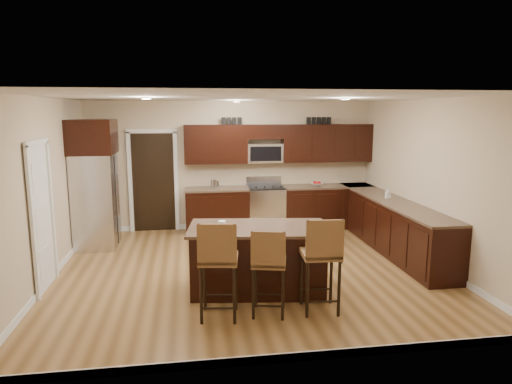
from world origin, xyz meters
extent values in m
plane|color=olive|center=(0.00, 0.00, 0.00)|extent=(6.00, 6.00, 0.00)
plane|color=silver|center=(0.00, 0.00, 2.70)|extent=(6.00, 6.00, 0.00)
plane|color=#C4AF8D|center=(0.00, 2.75, 1.35)|extent=(6.00, 0.00, 6.00)
plane|color=#C4AF8D|center=(-3.00, 0.00, 1.35)|extent=(0.00, 5.50, 5.50)
plane|color=#C4AF8D|center=(3.00, 0.00, 1.35)|extent=(0.00, 5.50, 5.50)
cube|color=black|center=(-0.35, 2.45, 0.44)|extent=(1.30, 0.60, 0.88)
cube|color=black|center=(2.03, 2.45, 0.44)|extent=(1.94, 0.60, 0.88)
cube|color=black|center=(2.70, 0.48, 0.44)|extent=(0.60, 3.35, 0.88)
cube|color=brown|center=(-0.35, 2.45, 0.90)|extent=(1.30, 0.63, 0.04)
cube|color=brown|center=(2.03, 2.45, 0.90)|extent=(1.94, 0.63, 0.04)
cube|color=brown|center=(2.70, 0.48, 0.90)|extent=(0.63, 3.35, 0.04)
cube|color=black|center=(-0.35, 2.58, 1.82)|extent=(1.30, 0.33, 0.80)
cube|color=black|center=(2.03, 2.58, 1.82)|extent=(1.94, 0.33, 0.80)
cube|color=black|center=(0.68, 2.58, 2.07)|extent=(0.76, 0.33, 0.30)
cube|color=silver|center=(0.68, 2.45, 0.45)|extent=(0.76, 0.64, 0.90)
cube|color=black|center=(0.68, 2.45, 0.91)|extent=(0.76, 0.60, 0.03)
cube|color=black|center=(0.68, 2.15, 0.45)|extent=(0.65, 0.01, 0.45)
cube|color=silver|center=(0.68, 2.72, 1.02)|extent=(0.76, 0.05, 0.18)
cube|color=silver|center=(0.68, 2.60, 1.62)|extent=(0.76, 0.31, 0.40)
cube|color=black|center=(-1.65, 2.73, 1.03)|extent=(0.85, 0.03, 2.06)
cube|color=white|center=(-2.98, -0.30, 1.02)|extent=(0.03, 0.80, 2.04)
cube|color=black|center=(0.01, -0.82, 0.44)|extent=(1.91, 1.13, 0.88)
cube|color=brown|center=(0.01, -0.82, 0.90)|extent=(2.02, 1.25, 0.04)
cube|color=black|center=(0.01, -0.82, 0.04)|extent=(1.82, 1.04, 0.09)
cube|color=brown|center=(-0.59, -1.60, 0.74)|extent=(0.52, 0.52, 0.07)
cube|color=brown|center=(-0.62, -1.81, 0.98)|extent=(0.46, 0.11, 0.49)
cylinder|color=black|center=(-0.79, -1.80, 0.35)|extent=(0.04, 0.04, 0.71)
cylinder|color=black|center=(-0.40, -1.80, 0.35)|extent=(0.04, 0.04, 0.71)
cylinder|color=black|center=(-0.79, -1.41, 0.35)|extent=(0.04, 0.04, 0.71)
cylinder|color=black|center=(-0.40, -1.41, 0.35)|extent=(0.04, 0.04, 0.71)
cube|color=brown|center=(0.03, -1.60, 0.67)|extent=(0.50, 0.50, 0.06)
cube|color=brown|center=(-0.02, -1.78, 0.89)|extent=(0.41, 0.13, 0.44)
cylinder|color=black|center=(-0.15, -1.78, 0.32)|extent=(0.04, 0.04, 0.64)
cylinder|color=black|center=(0.20, -1.78, 0.32)|extent=(0.04, 0.04, 0.64)
cylinder|color=black|center=(-0.15, -1.42, 0.32)|extent=(0.04, 0.04, 0.64)
cylinder|color=black|center=(0.20, -1.42, 0.32)|extent=(0.04, 0.04, 0.64)
cube|color=brown|center=(0.68, -1.60, 0.74)|extent=(0.49, 0.49, 0.07)
cube|color=brown|center=(0.66, -1.81, 0.98)|extent=(0.46, 0.07, 0.49)
cylinder|color=black|center=(0.48, -1.80, 0.36)|extent=(0.04, 0.04, 0.71)
cylinder|color=black|center=(0.87, -1.80, 0.36)|extent=(0.04, 0.04, 0.71)
cylinder|color=black|center=(0.48, -1.40, 0.36)|extent=(0.04, 0.04, 0.71)
cylinder|color=black|center=(0.87, -1.40, 0.36)|extent=(0.04, 0.04, 0.71)
cube|color=silver|center=(-2.62, 1.70, 0.87)|extent=(0.72, 0.87, 1.73)
cube|color=black|center=(-2.26, 1.70, 0.87)|extent=(0.01, 0.02, 1.65)
cylinder|color=silver|center=(-2.23, 1.62, 0.95)|extent=(0.02, 0.02, 0.77)
cylinder|color=silver|center=(-2.23, 1.78, 0.95)|extent=(0.02, 0.02, 0.77)
cube|color=black|center=(-2.62, 1.70, 2.04)|extent=(0.78, 0.93, 0.62)
cube|color=brown|center=(1.41, 1.45, 0.01)|extent=(1.00, 0.68, 0.01)
imported|color=silver|center=(1.79, 2.45, 0.95)|extent=(0.27, 0.27, 0.06)
imported|color=#B2B2B2|center=(2.70, 0.91, 1.01)|extent=(0.08, 0.08, 0.17)
cylinder|color=silver|center=(-0.42, 2.45, 1.01)|extent=(0.12, 0.12, 0.18)
cylinder|color=silver|center=(-0.35, 2.45, 1.00)|extent=(0.11, 0.11, 0.15)
cylinder|color=white|center=(-0.49, -0.82, 0.97)|extent=(0.10, 0.10, 0.10)
camera|label=1|loc=(-0.93, -6.88, 2.51)|focal=32.00mm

